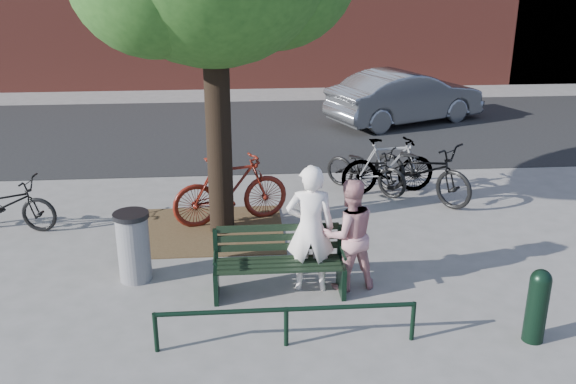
{
  "coord_description": "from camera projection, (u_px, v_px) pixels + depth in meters",
  "views": [
    {
      "loc": [
        -0.49,
        -7.61,
        4.33
      ],
      "look_at": [
        0.2,
        1.0,
        1.1
      ],
      "focal_mm": 40.0,
      "sensor_mm": 36.0,
      "label": 1
    }
  ],
  "objects": [
    {
      "name": "bicycle_c",
      "position": [
        366.0,
        169.0,
        12.25
      ],
      "size": [
        1.71,
        1.61,
        0.92
      ],
      "primitive_type": "imported",
      "rotation": [
        0.0,
        0.0,
        0.85
      ],
      "color": "black",
      "rests_on": "ground"
    },
    {
      "name": "person_left",
      "position": [
        310.0,
        229.0,
        8.52
      ],
      "size": [
        0.69,
        0.49,
        1.78
      ],
      "primitive_type": "imported",
      "rotation": [
        0.0,
        0.0,
        3.04
      ],
      "color": "white",
      "rests_on": "ground"
    },
    {
      "name": "dirt_pit",
      "position": [
        210.0,
        230.0,
        10.63
      ],
      "size": [
        2.4,
        2.0,
        0.02
      ],
      "primitive_type": "cube",
      "color": "brown",
      "rests_on": "ground"
    },
    {
      "name": "person_right",
      "position": [
        349.0,
        234.0,
        8.6
      ],
      "size": [
        0.86,
        0.72,
        1.57
      ],
      "primitive_type": "imported",
      "rotation": [
        0.0,
        0.0,
        3.32
      ],
      "color": "tan",
      "rests_on": "ground"
    },
    {
      "name": "bicycle_a",
      "position": [
        5.0,
        204.0,
        10.53
      ],
      "size": [
        1.83,
        0.91,
        0.92
      ],
      "primitive_type": "imported",
      "rotation": [
        0.0,
        0.0,
        1.39
      ],
      "color": "black",
      "rests_on": "ground"
    },
    {
      "name": "bollard",
      "position": [
        538.0,
        303.0,
        7.47
      ],
      "size": [
        0.25,
        0.25,
        0.93
      ],
      "color": "black",
      "rests_on": "ground"
    },
    {
      "name": "parked_car",
      "position": [
        406.0,
        97.0,
        17.17
      ],
      "size": [
        4.55,
        3.11,
        1.42
      ],
      "primitive_type": "imported",
      "rotation": [
        0.0,
        0.0,
        1.98
      ],
      "color": "slate",
      "rests_on": "ground"
    },
    {
      "name": "bicycle_d",
      "position": [
        388.0,
        166.0,
        12.12
      ],
      "size": [
        1.87,
        0.72,
        1.1
      ],
      "primitive_type": "imported",
      "rotation": [
        0.0,
        0.0,
        1.69
      ],
      "color": "gray",
      "rests_on": "ground"
    },
    {
      "name": "litter_bin",
      "position": [
        134.0,
        246.0,
        8.89
      ],
      "size": [
        0.49,
        0.49,
        1.01
      ],
      "color": "gray",
      "rests_on": "ground"
    },
    {
      "name": "park_bench",
      "position": [
        279.0,
        260.0,
        8.57
      ],
      "size": [
        1.74,
        0.54,
        0.97
      ],
      "color": "black",
      "rests_on": "ground"
    },
    {
      "name": "ground",
      "position": [
        279.0,
        294.0,
        8.66
      ],
      "size": [
        90.0,
        90.0,
        0.0
      ],
      "primitive_type": "plane",
      "color": "gray",
      "rests_on": "ground"
    },
    {
      "name": "road",
      "position": [
        257.0,
        131.0,
        16.59
      ],
      "size": [
        40.0,
        7.0,
        0.01
      ],
      "primitive_type": "cube",
      "color": "black",
      "rests_on": "ground"
    },
    {
      "name": "bicycle_b",
      "position": [
        231.0,
        189.0,
        10.77
      ],
      "size": [
        2.07,
        1.08,
        1.2
      ],
      "primitive_type": "imported",
      "rotation": [
        0.0,
        0.0,
        1.84
      ],
      "color": "#55140C",
      "rests_on": "ground"
    },
    {
      "name": "bicycle_e",
      "position": [
        421.0,
        170.0,
        11.85
      ],
      "size": [
        1.96,
        2.12,
        1.13
      ],
      "primitive_type": "imported",
      "rotation": [
        0.0,
        0.0,
        0.7
      ],
      "color": "black",
      "rests_on": "ground"
    },
    {
      "name": "guard_railing",
      "position": [
        286.0,
        315.0,
        7.4
      ],
      "size": [
        3.06,
        0.06,
        0.51
      ],
      "color": "black",
      "rests_on": "ground"
    }
  ]
}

